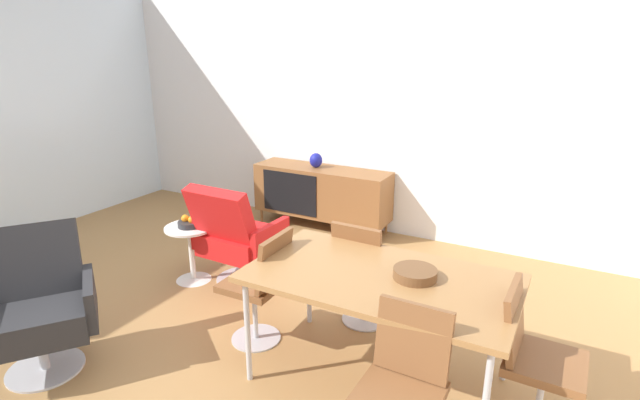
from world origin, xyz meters
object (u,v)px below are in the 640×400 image
vase_cobalt (316,160)px  wooden_bowl_on_table (415,274)px  sideboard (322,192)px  side_table_round (191,247)px  dining_chair_near_window (261,283)px  armchair_black_shell (35,303)px  lounge_chair_red (235,235)px  fruit_bowl (189,223)px  dining_chair_back_left (363,268)px  dining_table (380,282)px  dining_chair_far_end (533,357)px  dining_chair_front_right (403,386)px

vase_cobalt → wooden_bowl_on_table: 2.87m
sideboard → side_table_round: (-0.40, -1.74, -0.12)m
dining_chair_near_window → side_table_round: 1.24m
wooden_bowl_on_table → armchair_black_shell: (-2.22, -0.99, -0.30)m
wooden_bowl_on_table → armchair_black_shell: 2.45m
dining_chair_near_window → side_table_round: (-1.12, 0.50, -0.15)m
lounge_chair_red → vase_cobalt: bearing=92.5°
dining_chair_near_window → fruit_bowl: 1.23m
dining_chair_back_left → lounge_chair_red: (-1.26, 0.09, -0.00)m
dining_table → vase_cobalt: bearing=126.9°
wooden_bowl_on_table → side_table_round: wooden_bowl_on_table is taller
dining_chair_near_window → dining_chair_far_end: size_ratio=1.00×
dining_table → dining_chair_far_end: (0.89, 0.00, -0.23)m
dining_chair_far_end → armchair_black_shell: (-2.92, -0.92, -0.00)m
vase_cobalt → dining_chair_near_window: 2.40m
vase_cobalt → armchair_black_shell: (-0.34, -3.16, -0.34)m
fruit_bowl → dining_chair_far_end: bearing=-9.8°
wooden_bowl_on_table → dining_chair_back_left: dining_chair_back_left is taller
sideboard → wooden_bowl_on_table: wooden_bowl_on_table is taller
side_table_round → fruit_bowl: 0.23m
dining_chair_front_right → fruit_bowl: dining_chair_front_right is taller
dining_chair_back_left → side_table_round: (-1.66, -0.06, -0.15)m
wooden_bowl_on_table → dining_chair_near_window: dining_chair_near_window is taller
dining_chair_back_left → dining_chair_near_window: (-0.54, -0.56, 0.00)m
dining_table → lounge_chair_red: size_ratio=1.69×
sideboard → dining_chair_back_left: bearing=-53.2°
fruit_bowl → wooden_bowl_on_table: bearing=-11.2°
vase_cobalt → side_table_round: (-0.33, -1.74, -0.48)m
fruit_bowl → dining_chair_near_window: bearing=-24.0°
dining_chair_back_left → fruit_bowl: (-1.66, -0.06, 0.09)m
dining_chair_back_left → dining_chair_front_right: same height
sideboard → dining_chair_front_right: 3.42m
wooden_bowl_on_table → armchair_black_shell: armchair_black_shell is taller
wooden_bowl_on_table → dining_chair_near_window: (-1.08, -0.06, -0.30)m
sideboard → dining_chair_near_window: 2.35m
armchair_black_shell → sideboard: bearing=82.5°
dining_chair_far_end → side_table_round: bearing=170.2°
dining_chair_far_end → fruit_bowl: dining_chair_far_end is taller
dining_chair_back_left → dining_chair_front_right: bearing=-57.9°
dining_table → dining_chair_front_right: bearing=-57.9°
dining_chair_near_window → dining_chair_back_left: bearing=46.1°
sideboard → dining_chair_back_left: 2.10m
dining_chair_far_end → lounge_chair_red: bearing=165.5°
side_table_round → wooden_bowl_on_table: bearing=-11.2°
vase_cobalt → armchair_black_shell: armchair_black_shell is taller
dining_table → dining_chair_near_window: bearing=179.9°
sideboard → dining_chair_far_end: (2.50, -2.24, 0.03)m
dining_chair_far_end → wooden_bowl_on_table: bearing=174.7°
sideboard → dining_chair_near_window: bearing=-72.1°
armchair_black_shell → dining_table: bearing=24.4°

